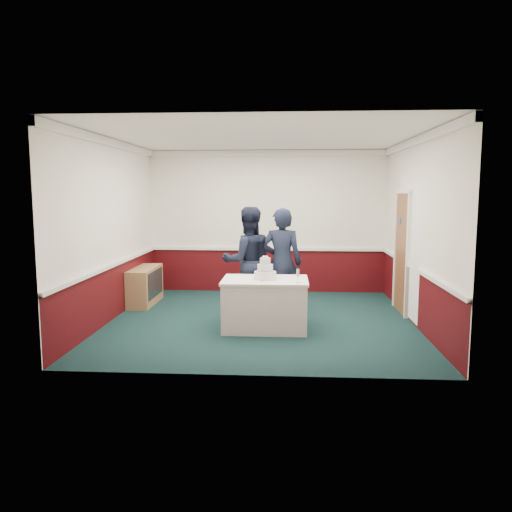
# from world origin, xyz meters

# --- Properties ---
(ground) EXTENTS (5.00, 5.00, 0.00)m
(ground) POSITION_xyz_m (0.00, 0.00, 0.00)
(ground) COLOR #122D2D
(ground) RESTS_ON ground
(room_shell) EXTENTS (5.00, 5.00, 3.00)m
(room_shell) POSITION_xyz_m (0.08, 0.61, 1.97)
(room_shell) COLOR white
(room_shell) RESTS_ON ground
(sideboard) EXTENTS (0.41, 1.20, 0.70)m
(sideboard) POSITION_xyz_m (-2.28, 1.13, 0.35)
(sideboard) COLOR #9C744B
(sideboard) RESTS_ON ground
(cake_table) EXTENTS (1.32, 0.92, 0.79)m
(cake_table) POSITION_xyz_m (0.09, -0.49, 0.40)
(cake_table) COLOR white
(cake_table) RESTS_ON ground
(wedding_cake) EXTENTS (0.35, 0.35, 0.36)m
(wedding_cake) POSITION_xyz_m (0.09, -0.49, 0.90)
(wedding_cake) COLOR white
(wedding_cake) RESTS_ON cake_table
(cake_knife) EXTENTS (0.04, 0.22, 0.00)m
(cake_knife) POSITION_xyz_m (0.06, -0.69, 0.79)
(cake_knife) COLOR silver
(cake_knife) RESTS_ON cake_table
(champagne_flute) EXTENTS (0.05, 0.05, 0.21)m
(champagne_flute) POSITION_xyz_m (0.59, -0.77, 0.93)
(champagne_flute) COLOR silver
(champagne_flute) RESTS_ON cake_table
(person_man) EXTENTS (1.08, 0.94, 1.88)m
(person_man) POSITION_xyz_m (-0.24, 0.41, 0.94)
(person_man) COLOR black
(person_man) RESTS_ON ground
(person_woman) EXTENTS (0.72, 0.51, 1.87)m
(person_woman) POSITION_xyz_m (0.34, 0.31, 0.93)
(person_woman) COLOR black
(person_woman) RESTS_ON ground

